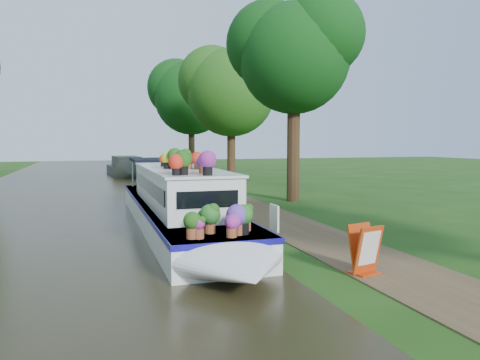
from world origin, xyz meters
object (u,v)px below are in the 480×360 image
plant_boat (180,203)px  second_boat (126,168)px  sandwich_board (365,252)px  pedestrian_dark (169,164)px  pedestrian_pink (171,165)px

plant_boat → second_boat: bearing=89.9°
sandwich_board → pedestrian_dark: size_ratio=0.55×
plant_boat → pedestrian_dark: (2.98, 20.94, 0.07)m
pedestrian_pink → pedestrian_dark: bearing=-100.4°
second_boat → sandwich_board: 28.80m
second_boat → sandwich_board: size_ratio=7.90×
plant_boat → sandwich_board: 6.18m
second_boat → pedestrian_pink: 3.39m
sandwich_board → plant_boat: bearing=101.8°
pedestrian_pink → pedestrian_dark: pedestrian_dark is taller
plant_boat → second_boat: size_ratio=1.75×
sandwich_board → pedestrian_dark: 26.48m
plant_boat → pedestrian_pink: 23.00m
second_boat → pedestrian_dark: 3.67m
sandwich_board → pedestrian_pink: (0.72, 28.28, 0.33)m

